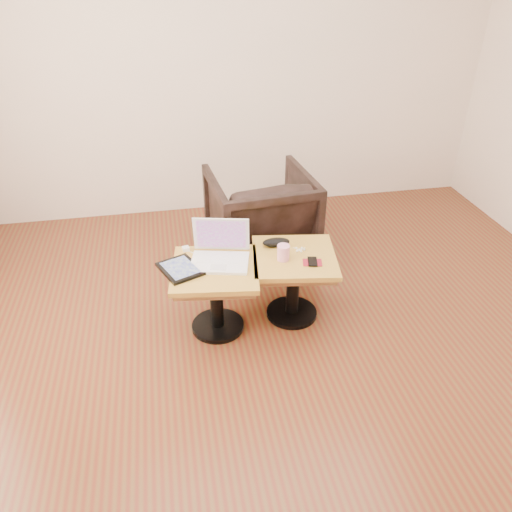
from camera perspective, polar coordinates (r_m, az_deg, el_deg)
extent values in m
cube|color=#5F2315|center=(3.06, 4.92, -12.47)|extent=(4.50, 4.50, 0.01)
cube|color=beige|center=(4.46, -2.35, 21.74)|extent=(4.50, 0.02, 2.70)
cylinder|color=black|center=(3.31, -4.38, -7.94)|extent=(0.34, 0.34, 0.03)
cylinder|color=black|center=(3.18, -4.54, -4.89)|extent=(0.09, 0.09, 0.41)
cube|color=brown|center=(3.07, -4.68, -2.09)|extent=(0.54, 0.54, 0.04)
cube|color=olive|center=(3.05, -4.71, -1.54)|extent=(0.59, 0.59, 0.03)
cylinder|color=black|center=(3.42, 4.09, -6.45)|extent=(0.34, 0.34, 0.03)
cylinder|color=black|center=(3.29, 4.23, -3.44)|extent=(0.09, 0.09, 0.41)
cube|color=brown|center=(3.19, 4.36, -0.70)|extent=(0.55, 0.55, 0.04)
cube|color=olive|center=(3.17, 4.39, -0.16)|extent=(0.60, 0.60, 0.03)
cube|color=white|center=(3.07, -4.18, -0.76)|extent=(0.40, 0.32, 0.02)
cube|color=silver|center=(3.09, -4.11, -0.22)|extent=(0.31, 0.18, 0.00)
cube|color=silver|center=(3.00, -4.33, -1.30)|extent=(0.11, 0.08, 0.00)
cube|color=white|center=(3.12, -4.00, 2.53)|extent=(0.35, 0.12, 0.23)
cube|color=maroon|center=(3.12, -4.00, 2.53)|extent=(0.31, 0.10, 0.19)
cube|color=black|center=(3.03, -8.67, -1.46)|extent=(0.30, 0.33, 0.02)
cube|color=#191E38|center=(3.03, -8.68, -1.31)|extent=(0.24, 0.27, 0.00)
cube|color=white|center=(3.22, -8.02, 0.83)|extent=(0.05, 0.05, 0.02)
ellipsoid|color=black|center=(3.24, 2.32, 1.59)|extent=(0.18, 0.09, 0.06)
cylinder|color=#EB3D89|center=(3.09, 3.14, 0.40)|extent=(0.09, 0.09, 0.10)
sphere|color=white|center=(3.21, 4.98, 0.76)|extent=(0.01, 0.01, 0.01)
sphere|color=white|center=(3.23, 5.26, 0.93)|extent=(0.01, 0.01, 0.01)
sphere|color=white|center=(3.22, 4.63, 0.91)|extent=(0.01, 0.01, 0.01)
sphere|color=white|center=(3.21, 5.55, 0.72)|extent=(0.01, 0.01, 0.01)
sphere|color=white|center=(3.19, 4.70, 0.59)|extent=(0.01, 0.01, 0.01)
sphere|color=white|center=(3.19, 5.19, 0.54)|extent=(0.01, 0.01, 0.01)
cylinder|color=white|center=(3.21, 4.98, 0.68)|extent=(0.07, 0.04, 0.00)
cube|color=maroon|center=(3.09, 6.46, -0.75)|extent=(0.13, 0.10, 0.01)
cube|color=black|center=(3.09, 6.47, -0.63)|extent=(0.08, 0.11, 0.01)
imported|color=#31201E|center=(3.89, 0.50, 4.66)|extent=(0.82, 0.84, 0.70)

